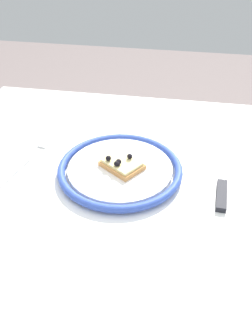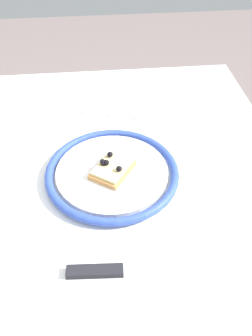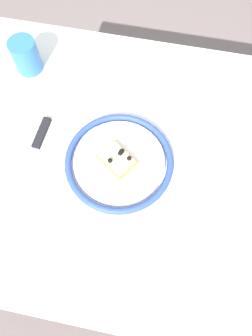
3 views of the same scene
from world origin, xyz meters
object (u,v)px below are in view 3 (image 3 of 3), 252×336
pizza_slice_near (118,159)px  fork (206,181)px  plate (119,162)px  dining_table (110,170)px  cup (26,56)px  knife (37,144)px

pizza_slice_near → fork: 0.22m
fork → plate: bearing=-1.3°
dining_table → cup: cup is taller
dining_table → fork: 0.27m
dining_table → cup: bearing=-39.0°
dining_table → fork: bearing=174.9°
pizza_slice_near → knife: 0.21m
plate → knife: 0.22m
dining_table → knife: 0.21m
fork → knife: bearing=-2.0°
pizza_slice_near → knife: size_ratio=0.43×
knife → fork: size_ratio=1.21×
dining_table → knife: bearing=2.2°
dining_table → fork: fork is taller
dining_table → knife: size_ratio=3.93×
plate → cup: bearing=-38.1°
plate → cup: (0.31, -0.24, 0.04)m
dining_table → plate: size_ratio=3.52×
knife → fork: (-0.43, 0.02, -0.00)m
knife → pizza_slice_near: bearing=177.1°
cup → knife: bearing=112.0°
cup → fork: bearing=154.9°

